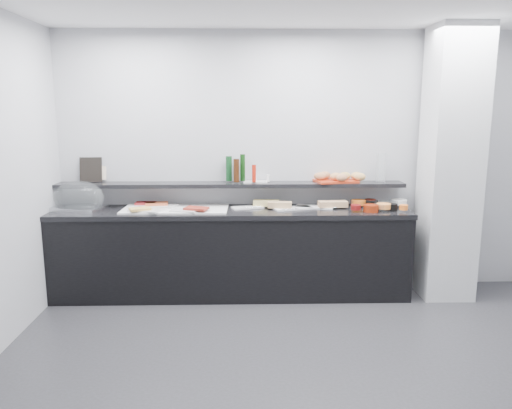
{
  "coord_description": "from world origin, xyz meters",
  "views": [
    {
      "loc": [
        -0.56,
        -3.26,
        1.91
      ],
      "look_at": [
        -0.45,
        1.45,
        1.0
      ],
      "focal_mm": 35.0,
      "sensor_mm": 36.0,
      "label": 1
    }
  ],
  "objects_px": {
    "cloche_base": "(79,208)",
    "bread_tray": "(336,181)",
    "framed_print": "(91,170)",
    "sandwich_plate_mid": "(293,208)",
    "condiment_tray": "(255,182)",
    "carafe": "(381,168)"
  },
  "relations": [
    {
      "from": "sandwich_plate_mid",
      "to": "framed_print",
      "type": "relative_size",
      "value": 1.51
    },
    {
      "from": "bread_tray",
      "to": "carafe",
      "type": "bearing_deg",
      "value": -17.21
    },
    {
      "from": "framed_print",
      "to": "bread_tray",
      "type": "distance_m",
      "value": 2.57
    },
    {
      "from": "sandwich_plate_mid",
      "to": "carafe",
      "type": "bearing_deg",
      "value": -9.59
    },
    {
      "from": "bread_tray",
      "to": "condiment_tray",
      "type": "bearing_deg",
      "value": 169.22
    },
    {
      "from": "framed_print",
      "to": "cloche_base",
      "type": "bearing_deg",
      "value": -110.87
    },
    {
      "from": "cloche_base",
      "to": "framed_print",
      "type": "xyz_separation_m",
      "value": [
        0.07,
        0.24,
        0.36
      ]
    },
    {
      "from": "bread_tray",
      "to": "carafe",
      "type": "relative_size",
      "value": 1.4
    },
    {
      "from": "cloche_base",
      "to": "sandwich_plate_mid",
      "type": "relative_size",
      "value": 1.28
    },
    {
      "from": "sandwich_plate_mid",
      "to": "bread_tray",
      "type": "height_order",
      "value": "bread_tray"
    },
    {
      "from": "bread_tray",
      "to": "framed_print",
      "type": "bearing_deg",
      "value": 167.66
    },
    {
      "from": "sandwich_plate_mid",
      "to": "framed_print",
      "type": "height_order",
      "value": "framed_print"
    },
    {
      "from": "condiment_tray",
      "to": "bread_tray",
      "type": "relative_size",
      "value": 0.58
    },
    {
      "from": "bread_tray",
      "to": "carafe",
      "type": "distance_m",
      "value": 0.49
    },
    {
      "from": "framed_print",
      "to": "bread_tray",
      "type": "relative_size",
      "value": 0.62
    },
    {
      "from": "carafe",
      "to": "cloche_base",
      "type": "bearing_deg",
      "value": -177.4
    },
    {
      "from": "condiment_tray",
      "to": "carafe",
      "type": "bearing_deg",
      "value": -1.84
    },
    {
      "from": "cloche_base",
      "to": "bread_tray",
      "type": "xyz_separation_m",
      "value": [
        2.63,
        0.19,
        0.24
      ]
    },
    {
      "from": "cloche_base",
      "to": "sandwich_plate_mid",
      "type": "height_order",
      "value": "cloche_base"
    },
    {
      "from": "framed_print",
      "to": "sandwich_plate_mid",
      "type": "bearing_deg",
      "value": -11.43
    },
    {
      "from": "condiment_tray",
      "to": "sandwich_plate_mid",
      "type": "bearing_deg",
      "value": -26.46
    },
    {
      "from": "framed_print",
      "to": "carafe",
      "type": "xyz_separation_m",
      "value": [
        3.03,
        -0.1,
        0.02
      ]
    }
  ]
}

